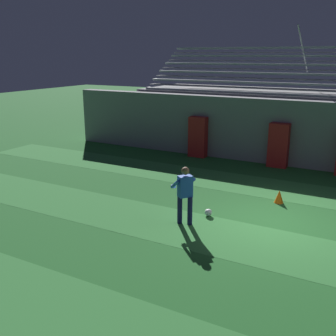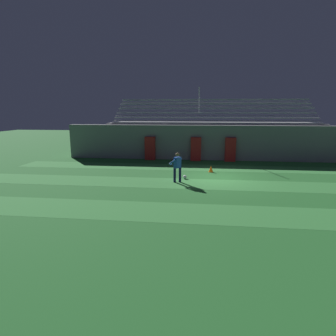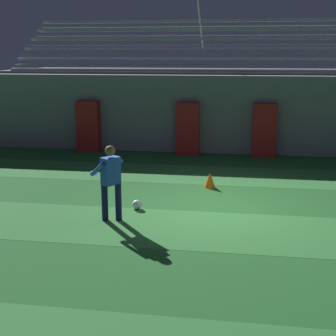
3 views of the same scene
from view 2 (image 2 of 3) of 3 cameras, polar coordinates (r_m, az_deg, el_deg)
The scene contains 12 objects.
ground_plane at distance 16.91m, azimuth 9.81°, elevation -2.04°, with size 80.00×80.00×0.00m, color #236028.
turf_stripe_near at distance 11.18m, azimuth 11.40°, elevation -9.19°, with size 28.00×2.26×0.01m, color #337A38.
turf_stripe_mid at distance 15.47m, azimuth 10.09°, elevation -3.31°, with size 28.00×2.26×0.01m, color #337A38.
turf_stripe_far at distance 19.87m, azimuth 9.37°, elevation -0.00°, with size 28.00×2.26×0.01m, color #337A38.
back_wall at distance 23.09m, azimuth 9.10°, elevation 5.10°, with size 24.00×0.60×2.80m, color gray.
padding_pillar_gate_left at distance 22.58m, azimuth 5.69°, elevation 3.86°, with size 0.82×0.44×1.87m, color #B21E1E.
padding_pillar_gate_right at distance 22.69m, azimuth 12.54°, elevation 3.68°, with size 0.82×0.44×1.87m, color #B21E1E.
padding_pillar_far_left at distance 22.94m, azimuth -3.65°, elevation 4.01°, with size 0.82×0.44×1.87m, color #B21E1E.
bleacher_stand at distance 25.75m, azimuth 8.88°, elevation 6.00°, with size 18.00×4.75×5.83m.
goalkeeper at distance 15.54m, azimuth 1.88°, elevation 0.53°, with size 0.73×0.74×1.67m.
soccer_ball at distance 16.50m, azimuth 3.44°, elevation -1.84°, with size 0.22×0.22×0.22m, color white.
traffic_cone at distance 18.51m, azimuth 8.71°, elevation -0.17°, with size 0.30×0.30×0.42m, color orange.
Camera 2 is at (-0.97, -16.43, 3.90)m, focal length 30.00 mm.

